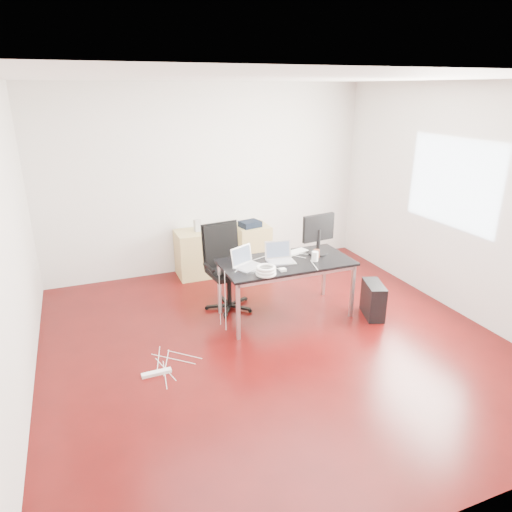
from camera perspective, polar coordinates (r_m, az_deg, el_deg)
name	(u,v)px	position (r m, az deg, el deg)	size (l,w,h in m)	color
room_shell	(279,223)	(4.74, 2.86, 4.19)	(5.00, 5.00, 5.00)	#3A0606
desk	(286,265)	(5.59, 3.77, -1.15)	(1.60, 0.80, 0.73)	black
office_chair	(226,263)	(5.86, -3.80, -0.84)	(0.53, 0.55, 1.08)	black
filing_cabinet_left	(194,254)	(6.96, -7.79, 0.25)	(0.50, 0.50, 0.70)	tan
filing_cabinet_right	(252,246)	(7.23, -0.52, 1.20)	(0.50, 0.50, 0.70)	tan
pc_tower	(373,300)	(5.92, 14.43, -5.32)	(0.20, 0.45, 0.44)	black
wastebasket	(232,264)	(7.08, -3.05, -1.05)	(0.24, 0.24, 0.28)	black
power_strip	(157,373)	(4.85, -12.33, -14.09)	(0.30, 0.06, 0.04)	white
laptop_left	(246,262)	(5.37, -1.23, -0.79)	(0.41, 0.37, 0.23)	silver
laptop_right	(280,257)	(5.54, 3.02, -0.11)	(0.36, 0.29, 0.23)	silver
monitor	(318,232)	(5.78, 7.80, 2.99)	(0.45, 0.26, 0.51)	black
keyboard	(292,253)	(5.82, 4.57, 0.38)	(0.44, 0.14, 0.02)	white
cup_white	(315,256)	(5.59, 7.38, -0.05)	(0.08, 0.08, 0.12)	white
cup_brown	(316,254)	(5.71, 7.57, 0.31)	(0.08, 0.08, 0.10)	brown
cable_coil	(266,271)	(5.13, 1.25, -1.85)	(0.24, 0.24, 0.11)	white
power_adapter	(283,270)	(5.27, 3.36, -1.73)	(0.07, 0.07, 0.03)	white
speaker	(197,226)	(6.84, -7.35, 3.80)	(0.09, 0.08, 0.18)	#9E9E9E
navy_garment	(250,224)	(7.03, -0.75, 4.03)	(0.30, 0.24, 0.09)	black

